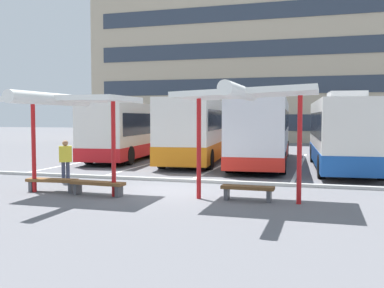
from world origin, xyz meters
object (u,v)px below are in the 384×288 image
waiting_shelter_1 (246,96)px  bench_2 (248,190)px  coach_bus_2 (263,131)px  coach_bus_3 (342,135)px  bench_1 (98,185)px  waiting_shelter_0 (67,102)px  coach_bus_1 (202,130)px  coach_bus_0 (133,131)px  waiting_passenger_0 (65,159)px  bench_0 (52,182)px

waiting_shelter_1 → bench_2: bearing=90.0°
coach_bus_2 → bench_2: coach_bus_2 is taller
coach_bus_3 → bench_1: bearing=-128.9°
waiting_shelter_0 → bench_1: (0.90, 0.25, -2.65)m
coach_bus_2 → bench_1: coach_bus_2 is taller
coach_bus_1 → waiting_shelter_1: 13.14m
coach_bus_0 → waiting_passenger_0: bearing=-80.2°
coach_bus_1 → waiting_passenger_0: 10.63m
coach_bus_2 → waiting_shelter_0: (-4.66, -11.87, 1.22)m
bench_0 → bench_2: same height
coach_bus_0 → waiting_shelter_1: 15.31m
coach_bus_0 → bench_1: bearing=-71.0°
coach_bus_2 → waiting_passenger_0: 11.44m
coach_bus_3 → bench_0: size_ratio=5.80×
coach_bus_2 → waiting_shelter_1: bearing=-85.0°
waiting_shelter_0 → bench_2: size_ratio=2.67×
bench_1 → bench_2: bearing=5.6°
bench_1 → waiting_passenger_0: (-2.48, 2.06, 0.60)m
coach_bus_1 → bench_2: bearing=-68.6°
coach_bus_0 → coach_bus_2: coach_bus_2 is taller
bench_0 → bench_1: same height
coach_bus_0 → coach_bus_1: 4.38m
coach_bus_1 → waiting_shelter_1: size_ratio=2.74×
coach_bus_1 → waiting_passenger_0: size_ratio=7.76×
coach_bus_3 → coach_bus_0: bearing=167.2°
waiting_shelter_0 → waiting_shelter_1: size_ratio=0.92×
coach_bus_2 → bench_2: size_ratio=7.95×
coach_bus_2 → bench_0: (-5.56, -11.46, -1.44)m
waiting_shelter_0 → waiting_passenger_0: size_ratio=2.60×
coach_bus_2 → coach_bus_1: bearing=168.7°
coach_bus_0 → coach_bus_3: (12.06, -2.74, -0.01)m
waiting_passenger_0 → coach_bus_3: bearing=36.5°
bench_0 → bench_1: bearing=-5.1°
coach_bus_2 → waiting_shelter_0: size_ratio=2.98×
coach_bus_3 → waiting_shelter_1: 10.12m
coach_bus_3 → waiting_shelter_0: coach_bus_3 is taller
bench_2 → coach_bus_0: bearing=127.1°
coach_bus_3 → coach_bus_2: bearing=154.2°
bench_1 → coach_bus_2: bearing=72.1°
bench_1 → waiting_shelter_1: (4.76, 0.13, 2.79)m
waiting_shelter_0 → waiting_passenger_0: 3.47m
coach_bus_3 → bench_1: (-7.79, -9.67, -1.34)m
coach_bus_2 → coach_bus_3: (4.03, -1.95, -0.10)m
waiting_shelter_0 → coach_bus_2: bearing=68.6°
waiting_passenger_0 → coach_bus_0: bearing=99.8°
coach_bus_0 → bench_0: 12.57m
coach_bus_3 → bench_1: 12.49m
bench_0 → coach_bus_0: bearing=101.4°
bench_2 → coach_bus_1: bearing=111.4°
coach_bus_0 → waiting_passenger_0: size_ratio=6.89×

